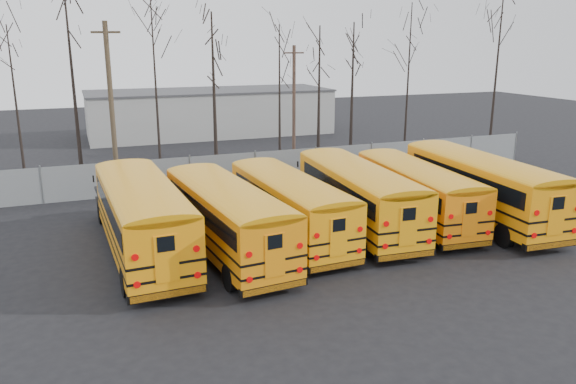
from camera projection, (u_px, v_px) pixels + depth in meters
name	position (u px, v px, depth m)	size (l,w,h in m)	color
ground	(343.00, 249.00, 23.60)	(120.00, 120.00, 0.00)	black
fence	(255.00, 168.00, 34.16)	(40.00, 0.04, 2.00)	gray
distant_building	(210.00, 113.00, 52.62)	(22.00, 8.00, 4.00)	#A3A29E
bus_a	(141.00, 211.00, 22.48)	(3.04, 11.54, 3.20)	black
bus_b	(225.00, 213.00, 22.66)	(3.45, 10.96, 3.02)	black
bus_c	(288.00, 201.00, 24.51)	(2.87, 10.52, 2.92)	black
bus_d	(356.00, 191.00, 25.83)	(3.23, 11.16, 3.09)	black
bus_e	(415.00, 188.00, 26.79)	(3.28, 10.55, 2.91)	black
bus_f	(478.00, 182.00, 27.10)	(3.37, 11.74, 3.25)	black
utility_pole_left	(111.00, 102.00, 33.55)	(1.64, 0.75, 9.62)	#4B3D2A
utility_pole_right	(294.00, 100.00, 41.88)	(1.46, 0.35, 8.20)	#4D372B
tree_1	(16.00, 107.00, 33.02)	(0.26, 0.26, 9.41)	black
tree_2	(73.00, 86.00, 33.44)	(0.26, 0.26, 11.76)	black
tree_3	(156.00, 94.00, 33.98)	(0.26, 0.26, 10.82)	black
tree_4	(214.00, 97.00, 35.24)	(0.26, 0.26, 10.23)	black
tree_5	(280.00, 99.00, 37.32)	(0.26, 0.26, 9.53)	black
tree_6	(319.00, 94.00, 40.52)	(0.26, 0.26, 9.55)	black
tree_7	(352.00, 91.00, 41.32)	(0.26, 0.26, 9.81)	black
tree_8	(408.00, 80.00, 42.46)	(0.26, 0.26, 11.24)	black
tree_9	(496.00, 73.00, 41.01)	(0.26, 0.26, 12.46)	black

